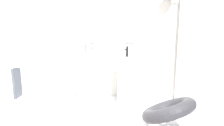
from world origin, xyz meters
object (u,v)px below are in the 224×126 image
object	(u,v)px
pedestal_sink_left	(89,76)
soap_bottle_grey	(92,52)
soap_bottle_black	(127,52)
soap_bottle_blue	(85,49)
shower_column	(180,48)
towel_rack	(15,84)
lounge_chair	(168,113)
pedestal_sink_right	(128,77)
soap_bottle_white	(125,53)

from	to	relation	value
pedestal_sink_left	soap_bottle_grey	xyz separation A→B (m)	(0.09, -0.09, 0.50)
soap_bottle_black	soap_bottle_blue	bearing A→B (deg)	159.67
shower_column	towel_rack	distance (m)	3.07
lounge_chair	soap_bottle_blue	distance (m)	2.13
pedestal_sink_right	soap_bottle_grey	size ratio (longest dim) A/B	7.04
soap_bottle_blue	soap_bottle_white	xyz separation A→B (m)	(0.81, -0.24, -0.02)
towel_rack	soap_bottle_blue	world-z (taller)	soap_bottle_blue
pedestal_sink_right	shower_column	size ratio (longest dim) A/B	0.51
pedestal_sink_left	soap_bottle_black	bearing A→B (deg)	-13.26
towel_rack	soap_bottle_blue	bearing A→B (deg)	51.46
pedestal_sink_right	lounge_chair	world-z (taller)	pedestal_sink_right
shower_column	soap_bottle_black	world-z (taller)	shower_column
pedestal_sink_right	shower_column	world-z (taller)	shower_column
lounge_chair	soap_bottle_grey	bearing A→B (deg)	138.92
lounge_chair	shower_column	bearing A→B (deg)	74.95
pedestal_sink_left	soap_bottle_blue	distance (m)	0.54
pedestal_sink_left	soap_bottle_grey	world-z (taller)	soap_bottle_grey
soap_bottle_blue	soap_bottle_grey	xyz separation A→B (m)	(0.18, -0.23, -0.01)
lounge_chair	soap_bottle_white	bearing A→B (deg)	121.07
soap_bottle_white	shower_column	bearing A→B (deg)	17.79
pedestal_sink_right	soap_bottle_blue	bearing A→B (deg)	171.07
pedestal_sink_left	soap_bottle_white	bearing A→B (deg)	-8.45
soap_bottle_blue	soap_bottle_white	size ratio (longest dim) A/B	1.28
towel_rack	soap_bottle_black	size ratio (longest dim) A/B	4.77
lounge_chair	soap_bottle_grey	xyz separation A→B (m)	(-1.31, 1.14, 0.67)
soap_bottle_white	pedestal_sink_left	bearing A→B (deg)	171.55
soap_bottle_grey	shower_column	bearing A→B (deg)	10.82
soap_bottle_black	pedestal_sink_left	bearing A→B (deg)	166.74
soap_bottle_blue	soap_bottle_white	distance (m)	0.85
soap_bottle_blue	soap_bottle_grey	bearing A→B (deg)	-51.23
soap_bottle_blue	soap_bottle_white	bearing A→B (deg)	-16.74
shower_column	lounge_chair	xyz separation A→B (m)	(-0.39, -1.46, -0.73)
pedestal_sink_left	soap_bottle_white	size ratio (longest dim) A/B	7.88
pedestal_sink_right	soap_bottle_black	size ratio (longest dim) A/B	5.30
soap_bottle_blue	pedestal_sink_right	bearing A→B (deg)	-8.93
shower_column	soap_bottle_black	bearing A→B (deg)	-157.94
towel_rack	soap_bottle_black	world-z (taller)	soap_bottle_black
pedestal_sink_right	soap_bottle_white	distance (m)	0.51
soap_bottle_grey	towel_rack	bearing A→B (deg)	-140.20
pedestal_sink_left	soap_bottle_grey	size ratio (longest dim) A/B	7.04
soap_bottle_white	soap_bottle_grey	distance (m)	0.63
towel_rack	shower_column	bearing A→B (deg)	23.75
towel_rack	lounge_chair	bearing A→B (deg)	-5.79
pedestal_sink_right	pedestal_sink_left	bearing A→B (deg)	180.00
pedestal_sink_right	lounge_chair	xyz separation A→B (m)	(0.61, -1.23, -0.17)
soap_bottle_white	soap_bottle_black	xyz separation A→B (m)	(0.04, -0.07, 0.03)
soap_bottle_black	lounge_chair	bearing A→B (deg)	-58.90
pedestal_sink_left	soap_bottle_grey	distance (m)	0.52
lounge_chair	soap_bottle_blue	bearing A→B (deg)	137.47
shower_column	towel_rack	xyz separation A→B (m)	(-2.78, -1.22, -0.45)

